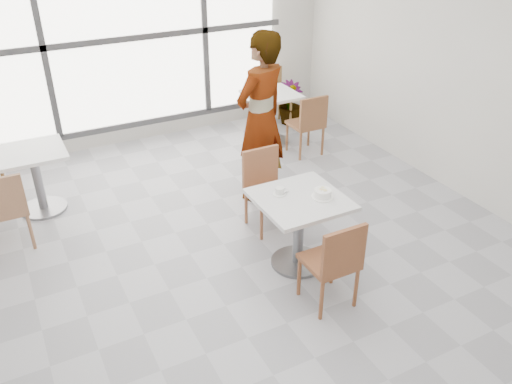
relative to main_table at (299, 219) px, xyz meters
name	(u,v)px	position (x,y,z in m)	size (l,w,h in m)	color
floor	(242,267)	(-0.52, 0.19, -0.52)	(7.00, 7.00, 0.00)	#9E9EA5
wall_back	(127,37)	(-0.52, 3.69, 0.98)	(6.00, 6.00, 0.00)	silver
wall_right	(492,75)	(2.48, 0.19, 0.98)	(7.00, 7.00, 0.00)	silver
window	(128,38)	(-0.52, 3.63, 0.98)	(4.60, 0.07, 2.52)	white
main_table	(299,219)	(0.00, 0.00, 0.00)	(0.80, 0.80, 0.75)	silver
chair_near	(335,260)	(-0.05, -0.67, -0.02)	(0.42, 0.42, 0.87)	brown
chair_far	(265,184)	(0.06, 0.79, -0.02)	(0.42, 0.42, 0.87)	#965A39
oatmeal_bowl	(323,193)	(0.19, -0.09, 0.27)	(0.21, 0.21, 0.09)	white
coffee_cup	(280,191)	(-0.14, 0.15, 0.26)	(0.16, 0.13, 0.07)	white
person	(261,118)	(0.32, 1.38, 0.46)	(0.72, 0.47, 1.97)	black
bg_table_left	(36,172)	(-2.08, 2.23, -0.04)	(0.70, 0.70, 0.75)	white
bg_table_right	(271,111)	(1.18, 2.68, -0.04)	(0.70, 0.70, 0.75)	white
bg_chair_left_near	(4,207)	(-2.46, 1.56, -0.02)	(0.42, 0.42, 0.87)	#9C6A4B
bg_chair_right_near	(309,121)	(1.42, 2.07, -0.02)	(0.42, 0.42, 0.87)	brown
bg_chair_right_far	(273,93)	(1.55, 3.33, -0.02)	(0.42, 0.42, 0.87)	olive
plant_right	(290,103)	(1.80, 3.20, -0.19)	(0.38, 0.38, 0.67)	#4D7338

